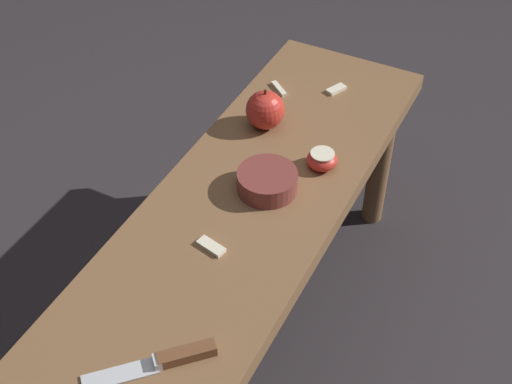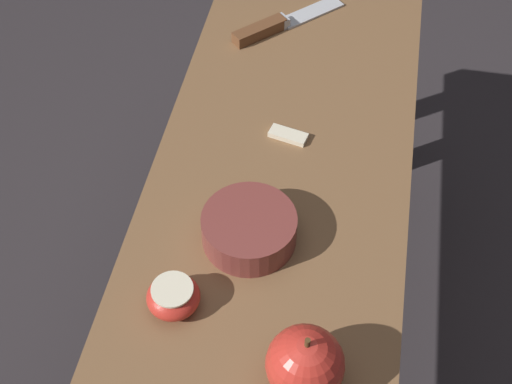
% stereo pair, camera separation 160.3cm
% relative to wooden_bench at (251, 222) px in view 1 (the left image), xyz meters
% --- Properties ---
extents(ground_plane, '(8.00, 8.00, 0.00)m').
position_rel_wooden_bench_xyz_m(ground_plane, '(0.00, 0.00, -0.39)').
color(ground_plane, '#2D282B').
extents(wooden_bench, '(1.14, 0.36, 0.46)m').
position_rel_wooden_bench_xyz_m(wooden_bench, '(0.00, 0.00, 0.00)').
color(wooden_bench, brown).
rests_on(wooden_bench, ground_plane).
extents(knife, '(0.17, 0.17, 0.02)m').
position_rel_wooden_bench_xyz_m(knife, '(-0.41, -0.06, 0.09)').
color(knife, '#B7BABF').
rests_on(knife, wooden_bench).
extents(apple_whole, '(0.09, 0.09, 0.10)m').
position_rel_wooden_bench_xyz_m(apple_whole, '(0.21, 0.08, 0.12)').
color(apple_whole, red).
rests_on(apple_whole, wooden_bench).
extents(apple_cut, '(0.06, 0.06, 0.04)m').
position_rel_wooden_bench_xyz_m(apple_cut, '(0.14, -0.09, 0.10)').
color(apple_cut, red).
rests_on(apple_cut, wooden_bench).
extents(apple_slice_near_knife, '(0.03, 0.06, 0.01)m').
position_rel_wooden_bench_xyz_m(apple_slice_near_knife, '(-0.16, -0.00, 0.08)').
color(apple_slice_near_knife, beige).
rests_on(apple_slice_near_knife, wooden_bench).
extents(apple_slice_center, '(0.05, 0.05, 0.01)m').
position_rel_wooden_bench_xyz_m(apple_slice_center, '(0.35, 0.11, 0.08)').
color(apple_slice_center, beige).
rests_on(apple_slice_center, wooden_bench).
extents(apple_slice_near_bowl, '(0.05, 0.04, 0.01)m').
position_rel_wooden_bench_xyz_m(apple_slice_near_bowl, '(0.41, -0.01, 0.08)').
color(apple_slice_near_bowl, beige).
rests_on(apple_slice_near_bowl, wooden_bench).
extents(bowl, '(0.12, 0.12, 0.04)m').
position_rel_wooden_bench_xyz_m(bowl, '(0.03, -0.02, 0.10)').
color(bowl, brown).
rests_on(bowl, wooden_bench).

